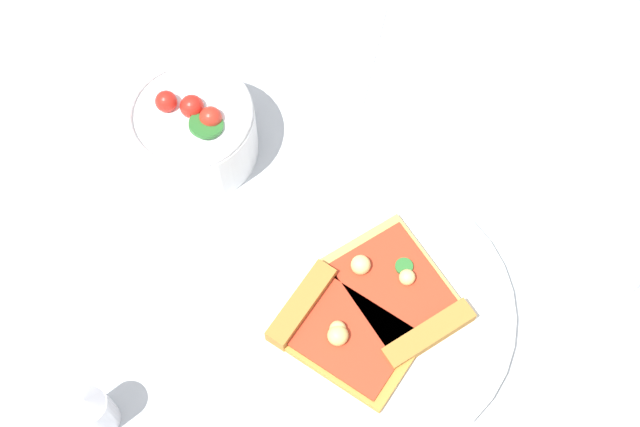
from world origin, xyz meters
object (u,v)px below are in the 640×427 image
(plate, at_px, (367,311))
(pizza_slice_near, at_px, (400,296))
(salad_bowl, at_px, (193,130))
(pepper_shaker, at_px, (94,410))
(pizza_slice_far, at_px, (336,329))
(soda_glass, at_px, (622,234))
(paper_napkin, at_px, (323,39))

(plate, xyz_separation_m, pizza_slice_near, (0.03, 0.01, 0.01))
(salad_bowl, bearing_deg, pepper_shaker, -99.73)
(pizza_slice_far, relative_size, soda_glass, 1.10)
(paper_napkin, bearing_deg, salad_bowl, -129.23)
(soda_glass, bearing_deg, pizza_slice_near, -163.49)
(plate, height_order, soda_glass, soda_glass)
(pizza_slice_near, xyz_separation_m, pizza_slice_far, (-0.06, -0.03, 0.00))
(salad_bowl, height_order, paper_napkin, salad_bowl)
(paper_napkin, bearing_deg, plate, -78.49)
(soda_glass, bearing_deg, plate, -162.69)
(plate, distance_m, pepper_shaker, 0.25)
(plate, relative_size, paper_napkin, 1.97)
(pizza_slice_far, height_order, soda_glass, soda_glass)
(salad_bowl, bearing_deg, soda_glass, -13.17)
(salad_bowl, distance_m, pepper_shaker, 0.28)
(paper_napkin, bearing_deg, pizza_slice_near, -72.76)
(soda_glass, distance_m, paper_napkin, 0.37)
(soda_glass, bearing_deg, pepper_shaker, -157.83)
(salad_bowl, height_order, pepper_shaker, salad_bowl)
(salad_bowl, relative_size, pepper_shaker, 1.80)
(pizza_slice_far, bearing_deg, paper_napkin, 96.11)
(pizza_slice_far, bearing_deg, pepper_shaker, -155.71)
(pizza_slice_far, bearing_deg, salad_bowl, 129.28)
(pizza_slice_near, distance_m, salad_bowl, 0.25)
(pizza_slice_far, distance_m, paper_napkin, 0.33)
(plate, distance_m, paper_napkin, 0.31)
(plate, xyz_separation_m, pepper_shaker, (-0.22, -0.11, 0.03))
(soda_glass, height_order, pepper_shaker, soda_glass)
(paper_napkin, relative_size, pepper_shaker, 1.99)
(pepper_shaker, bearing_deg, pizza_slice_far, 24.29)
(pizza_slice_near, height_order, salad_bowl, salad_bowl)
(plate, bearing_deg, pizza_slice_far, -139.07)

